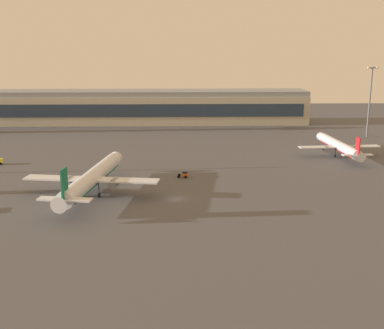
{
  "coord_description": "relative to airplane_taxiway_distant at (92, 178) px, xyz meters",
  "views": [
    {
      "loc": [
        1.01,
        -117.28,
        38.07
      ],
      "look_at": [
        4.63,
        20.52,
        4.0
      ],
      "focal_mm": 44.99,
      "sensor_mm": 36.0,
      "label": 1
    }
  ],
  "objects": [
    {
      "name": "terminal_building",
      "position": [
        7.17,
        121.39,
        3.64
      ],
      "size": [
        159.08,
        22.4,
        16.4
      ],
      "color": "#B2AD99",
      "rests_on": "ground"
    },
    {
      "name": "airplane_near_gate",
      "position": [
        79.43,
        43.41,
        -0.84
      ],
      "size": [
        29.04,
        37.3,
        9.56
      ],
      "rotation": [
        0.0,
        0.0,
        0.06
      ],
      "color": "silver",
      "rests_on": "ground"
    },
    {
      "name": "apron_light_west",
      "position": [
        103.43,
        79.68,
        12.35
      ],
      "size": [
        4.8,
        0.9,
        29.83
      ],
      "color": "slate",
      "rests_on": "ground"
    },
    {
      "name": "ground_plane",
      "position": [
        22.0,
        -4.38,
        -4.45
      ],
      "size": [
        416.0,
        416.0,
        0.0
      ],
      "primitive_type": "plane",
      "color": "#4C4C51"
    },
    {
      "name": "airplane_taxiway_distant",
      "position": [
        0.0,
        0.0,
        0.0
      ],
      "size": [
        35.83,
        45.87,
        11.78
      ],
      "rotation": [
        0.0,
        0.0,
        -0.15
      ],
      "color": "silver",
      "rests_on": "ground"
    },
    {
      "name": "pushback_tug",
      "position": [
        24.43,
        16.28,
        -3.39
      ],
      "size": [
        3.24,
        2.09,
        2.05
      ],
      "rotation": [
        0.0,
        0.0,
        4.61
      ],
      "color": "#D85919",
      "rests_on": "ground"
    }
  ]
}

